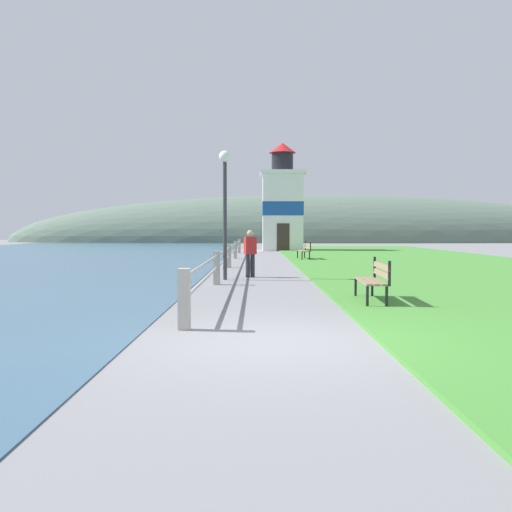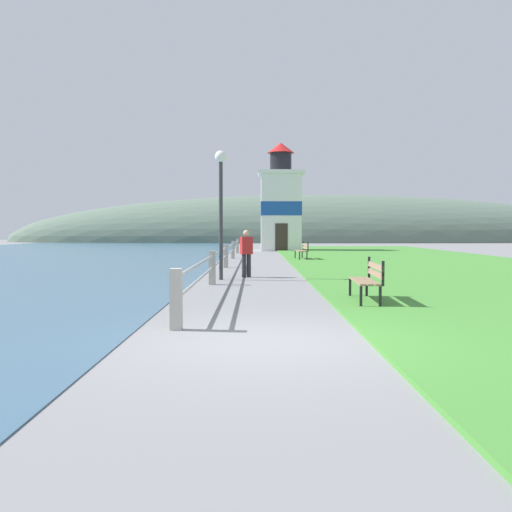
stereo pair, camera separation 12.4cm
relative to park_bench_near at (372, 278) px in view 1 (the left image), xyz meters
name	(u,v)px [view 1 (the left image)]	position (x,y,z in m)	size (l,w,h in m)	color
ground_plane	(270,343)	(-2.24, -4.13, -0.54)	(160.00, 160.00, 0.00)	slate
grass_verge	(425,264)	(5.19, 13.48, -0.51)	(12.00, 52.81, 0.06)	#428433
seawall_railing	(226,254)	(-3.58, 11.33, 0.03)	(0.18, 29.11, 0.95)	#A8A399
park_bench_near	(372,278)	(0.00, 0.00, 0.00)	(0.55, 1.80, 0.94)	#846B51
park_bench_midway	(302,249)	(0.04, 17.24, 0.00)	(0.57, 1.82, 0.94)	#846B51
lighthouse	(280,205)	(-0.51, 30.60, 2.84)	(3.35, 3.35, 7.98)	white
person_strolling	(248,252)	(-2.66, 6.61, 0.29)	(0.42, 0.34, 1.53)	#28282D
lamp_post	(222,191)	(-3.43, 5.67, 2.20)	(0.36, 0.36, 3.96)	#333338
distant_hillside	(318,242)	(5.76, 61.08, -0.54)	(80.00, 16.00, 12.00)	#566B5B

